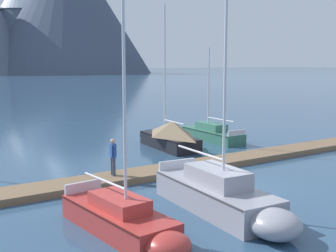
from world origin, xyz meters
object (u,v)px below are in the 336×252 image
Objects in this scene: sailboat_mid_dock_port at (224,197)px; sailboat_far_berth at (208,133)px; person_on_dock at (113,155)px; sailboat_mid_dock_starboard at (169,135)px; sailboat_second_berth at (124,219)px.

sailboat_mid_dock_port reaches higher than sailboat_far_berth.
person_on_dock is (-1.77, 5.97, 0.62)m from sailboat_mid_dock_port.
sailboat_mid_dock_starboard is at bearing -161.57° from sailboat_far_berth.
sailboat_mid_dock_port is 1.21× the size of sailboat_far_berth.
sailboat_mid_dock_port is 6.26m from person_on_dock.
sailboat_second_berth is 0.85× the size of sailboat_mid_dock_starboard.
person_on_dock is (-6.15, -5.70, 0.42)m from sailboat_mid_dock_starboard.
sailboat_second_berth is 0.98× the size of sailboat_mid_dock_port.
sailboat_mid_dock_port is at bearing 0.42° from sailboat_second_berth.
sailboat_second_berth is 4.55× the size of person_on_dock.
sailboat_mid_dock_starboard is 5.33× the size of person_on_dock.
sailboat_mid_dock_starboard is at bearing 42.81° from person_on_dock.
sailboat_second_berth reaches higher than sailboat_far_berth.
sailboat_far_berth is (8.36, 13.00, -0.15)m from sailboat_mid_dock_port.
sailboat_mid_dock_starboard is (8.27, 11.70, 0.32)m from sailboat_second_berth.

